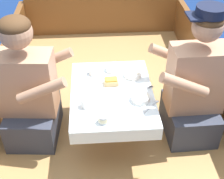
{
  "coord_description": "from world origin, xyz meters",
  "views": [
    {
      "loc": [
        -0.12,
        -1.74,
        2.04
      ],
      "look_at": [
        0.0,
        -0.0,
        0.69
      ],
      "focal_mm": 50.0,
      "sensor_mm": 36.0,
      "label": 1
    }
  ],
  "objects_px": {
    "person_port": "(29,93)",
    "tin_can": "(103,119)",
    "coffee_cup_port": "(94,71)",
    "person_starboard": "(194,89)",
    "coffee_cup_starboard": "(86,102)",
    "sandwich": "(111,81)"
  },
  "relations": [
    {
      "from": "sandwich",
      "to": "tin_can",
      "type": "xyz_separation_m",
      "value": [
        -0.08,
        -0.39,
        -0.0
      ]
    },
    {
      "from": "coffee_cup_starboard",
      "to": "tin_can",
      "type": "height_order",
      "value": "coffee_cup_starboard"
    },
    {
      "from": "sandwich",
      "to": "coffee_cup_starboard",
      "type": "distance_m",
      "value": 0.29
    },
    {
      "from": "person_port",
      "to": "tin_can",
      "type": "height_order",
      "value": "person_port"
    },
    {
      "from": "person_starboard",
      "to": "coffee_cup_port",
      "type": "distance_m",
      "value": 0.76
    },
    {
      "from": "person_starboard",
      "to": "coffee_cup_port",
      "type": "height_order",
      "value": "person_starboard"
    },
    {
      "from": "person_port",
      "to": "tin_can",
      "type": "bearing_deg",
      "value": -29.1
    },
    {
      "from": "sandwich",
      "to": "coffee_cup_port",
      "type": "relative_size",
      "value": 1.06
    },
    {
      "from": "tin_can",
      "to": "coffee_cup_port",
      "type": "bearing_deg",
      "value": 95.19
    },
    {
      "from": "coffee_cup_port",
      "to": "coffee_cup_starboard",
      "type": "xyz_separation_m",
      "value": [
        -0.06,
        -0.38,
        0.0
      ]
    },
    {
      "from": "coffee_cup_starboard",
      "to": "person_starboard",
      "type": "bearing_deg",
      "value": 9.84
    },
    {
      "from": "sandwich",
      "to": "person_starboard",
      "type": "bearing_deg",
      "value": -8.56
    },
    {
      "from": "coffee_cup_port",
      "to": "tin_can",
      "type": "relative_size",
      "value": 1.47
    },
    {
      "from": "coffee_cup_starboard",
      "to": "person_port",
      "type": "bearing_deg",
      "value": 155.62
    },
    {
      "from": "person_starboard",
      "to": "tin_can",
      "type": "xyz_separation_m",
      "value": [
        -0.67,
        -0.3,
        0.03
      ]
    },
    {
      "from": "sandwich",
      "to": "coffee_cup_starboard",
      "type": "bearing_deg",
      "value": -129.29
    },
    {
      "from": "coffee_cup_starboard",
      "to": "coffee_cup_port",
      "type": "bearing_deg",
      "value": 81.23
    },
    {
      "from": "sandwich",
      "to": "coffee_cup_port",
      "type": "bearing_deg",
      "value": 128.82
    },
    {
      "from": "coffee_cup_starboard",
      "to": "tin_can",
      "type": "bearing_deg",
      "value": -56.54
    },
    {
      "from": "sandwich",
      "to": "tin_can",
      "type": "distance_m",
      "value": 0.39
    },
    {
      "from": "person_starboard",
      "to": "coffee_cup_starboard",
      "type": "relative_size",
      "value": 10.74
    },
    {
      "from": "person_starboard",
      "to": "coffee_cup_starboard",
      "type": "xyz_separation_m",
      "value": [
        -0.77,
        -0.13,
        0.03
      ]
    }
  ]
}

